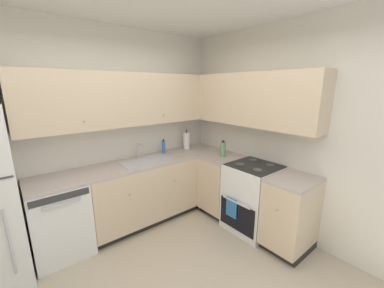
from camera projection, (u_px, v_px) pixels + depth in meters
name	position (u px, v px, depth m)	size (l,w,h in m)	color
wall_back	(101.00, 131.00, 3.11)	(3.64, 0.05, 2.70)	silver
wall_right	(291.00, 134.00, 2.91)	(0.05, 3.47, 2.70)	silver
dishwasher	(60.00, 219.00, 2.68)	(0.60, 0.63, 0.88)	white
lower_cabinets_back	(143.00, 192.00, 3.33)	(1.52, 0.62, 0.88)	beige
countertop_back	(141.00, 163.00, 3.22)	(2.73, 0.60, 0.04)	#B7A89E
lower_cabinets_right	(251.00, 198.00, 3.16)	(0.62, 1.58, 0.88)	beige
countertop_right	(253.00, 167.00, 3.05)	(0.60, 1.58, 0.03)	#B7A89E
oven_range	(253.00, 197.00, 3.15)	(0.68, 0.62, 1.06)	white
upper_cabinets_back	(122.00, 100.00, 3.02)	(2.41, 0.34, 0.69)	beige
upper_cabinets_right	(244.00, 99.00, 3.17)	(0.32, 2.13, 0.69)	beige
sink	(146.00, 164.00, 3.24)	(0.68, 0.40, 0.10)	#B7B7BC
faucet	(139.00, 149.00, 3.36)	(0.07, 0.16, 0.23)	silver
soap_bottle	(164.00, 147.00, 3.62)	(0.05, 0.05, 0.22)	#3F72BF
paper_towel_roll	(186.00, 141.00, 3.87)	(0.11, 0.11, 0.33)	white
oil_bottle	(223.00, 149.00, 3.43)	(0.07, 0.07, 0.24)	#729E66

